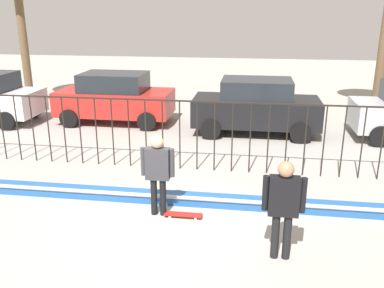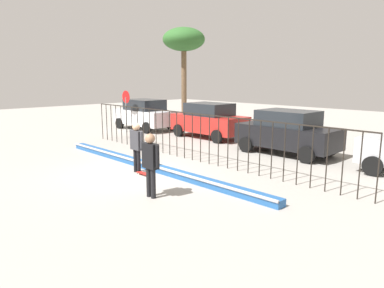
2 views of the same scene
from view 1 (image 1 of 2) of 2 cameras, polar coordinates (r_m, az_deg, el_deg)
ground_plane at (r=8.88m, az=-4.93°, el=-10.02°), size 60.00×60.00×0.00m
bowl_coping_ledge at (r=9.49m, az=-3.91°, el=-7.28°), size 11.00×0.40×0.27m
perimeter_fence at (r=11.07m, az=-1.70°, el=2.27°), size 14.04×0.04×1.91m
skateboarder at (r=8.59m, az=-4.71°, el=-3.32°), size 0.71×0.26×1.75m
skateboard at (r=8.85m, az=-1.21°, el=-9.63°), size 0.80×0.20×0.07m
camera_operator at (r=7.23m, az=12.43°, el=-7.70°), size 0.73×0.27×1.80m
parked_car_red at (r=16.12m, az=-10.51°, el=6.27°), size 4.30×2.12×1.90m
parked_car_black at (r=14.60m, az=8.74°, el=5.16°), size 4.30×2.12×1.90m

